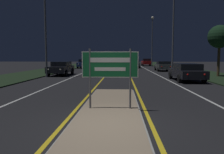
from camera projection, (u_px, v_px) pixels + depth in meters
ground_plane at (107, 127)px, 5.96m from camera, size 160.00×160.00×0.00m
median_island at (110, 110)px, 7.71m from camera, size 2.12×9.08×0.10m
verge_left at (40, 72)px, 26.28m from camera, size 5.00×100.00×0.08m
verge_right at (200, 73)px, 25.42m from camera, size 5.00×100.00×0.08m
centre_line_yellow_left at (110, 70)px, 30.88m from camera, size 0.12×70.00×0.01m
centre_line_yellow_right at (128, 70)px, 30.77m from camera, size 0.12×70.00×0.01m
lane_line_white_left at (89, 70)px, 31.02m from camera, size 0.12×70.00×0.01m
lane_line_white_right at (149, 70)px, 30.64m from camera, size 0.12×70.00×0.01m
edge_line_white_left at (69, 70)px, 31.15m from camera, size 0.10×70.00×0.01m
edge_line_white_right at (170, 70)px, 30.50m from camera, size 0.10×70.00×0.01m
highway_sign at (110, 67)px, 7.57m from camera, size 1.96×0.07×2.09m
streetlight_left_near at (45, 10)px, 19.96m from camera, size 0.46×0.46×10.43m
streetlight_right_near at (174, 9)px, 24.86m from camera, size 0.61×0.61×10.75m
streetlight_right_far at (152, 34)px, 42.74m from camera, size 0.55×0.55×9.75m
car_receding_0 at (186, 72)px, 17.30m from camera, size 2.00×4.78×1.38m
car_receding_1 at (163, 66)px, 29.40m from camera, size 1.88×4.08×1.32m
car_receding_2 at (134, 63)px, 38.19m from camera, size 2.03×4.72×1.46m
car_receding_3 at (146, 62)px, 46.44m from camera, size 1.92×4.31×1.53m
car_approaching_0 at (61, 68)px, 22.63m from camera, size 1.96×4.47×1.41m
car_approaching_1 at (84, 63)px, 36.74m from camera, size 1.95×4.28×1.51m
roadside_palm_right at (220, 37)px, 20.24m from camera, size 2.14×2.14×4.77m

